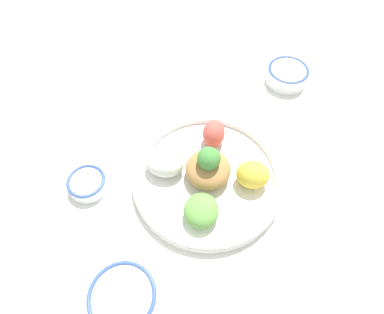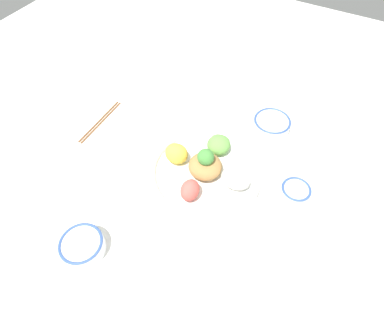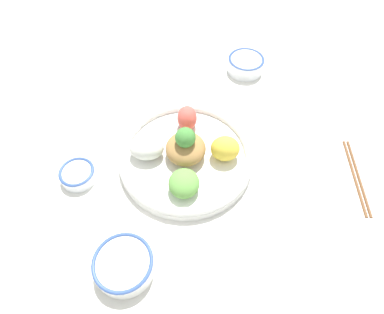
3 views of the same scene
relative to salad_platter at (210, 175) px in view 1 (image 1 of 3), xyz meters
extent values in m
plane|color=white|center=(-0.04, 0.03, -0.03)|extent=(2.40, 2.40, 0.00)
cylinder|color=white|center=(0.00, 0.00, -0.02)|extent=(0.33, 0.33, 0.02)
torus|color=white|center=(0.00, 0.00, 0.00)|extent=(0.33, 0.33, 0.02)
ellipsoid|color=yellow|center=(0.00, 0.09, 0.03)|extent=(0.06, 0.07, 0.06)
ellipsoid|color=#E55B51|center=(-0.09, 0.00, 0.03)|extent=(0.06, 0.05, 0.06)
ellipsoid|color=white|center=(0.00, -0.09, 0.02)|extent=(0.06, 0.08, 0.05)
ellipsoid|color=#6BAD4C|center=(0.09, 0.00, 0.02)|extent=(0.07, 0.07, 0.05)
ellipsoid|color=#AD7F47|center=(0.00, 0.00, 0.02)|extent=(0.10, 0.10, 0.06)
sphere|color=#478E3D|center=(0.00, 0.00, 0.06)|extent=(0.05, 0.05, 0.05)
cylinder|color=white|center=(0.27, -0.10, -0.01)|extent=(0.12, 0.12, 0.04)
torus|color=#38569E|center=(0.27, -0.10, 0.01)|extent=(0.12, 0.12, 0.01)
cylinder|color=#5B3319|center=(0.27, -0.10, 0.01)|extent=(0.10, 0.10, 0.00)
cylinder|color=white|center=(-0.35, 0.16, -0.01)|extent=(0.11, 0.11, 0.04)
torus|color=#38569E|center=(-0.35, 0.16, 0.01)|extent=(0.11, 0.11, 0.01)
cylinder|color=#5B3319|center=(-0.35, 0.16, 0.01)|extent=(0.09, 0.09, 0.00)
cylinder|color=white|center=(0.06, -0.25, -0.01)|extent=(0.08, 0.08, 0.03)
torus|color=#38569E|center=(0.06, -0.25, 0.00)|extent=(0.08, 0.08, 0.01)
cylinder|color=#DBB251|center=(0.06, -0.25, 0.00)|extent=(0.07, 0.07, 0.00)
cube|color=beige|center=(-0.27, -0.27, -0.02)|extent=(0.08, 0.04, 0.01)
ellipsoid|color=beige|center=(-0.21, -0.25, -0.02)|extent=(0.06, 0.05, 0.01)
camera|label=1|loc=(0.34, 0.03, 0.60)|focal=30.00mm
camera|label=2|loc=(-0.49, -0.23, 0.75)|focal=30.00mm
camera|label=3|loc=(0.45, 0.04, 0.63)|focal=30.00mm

